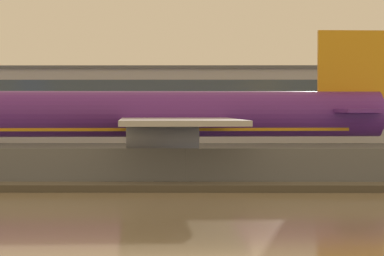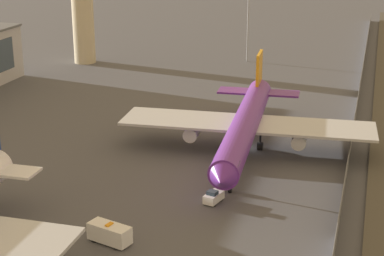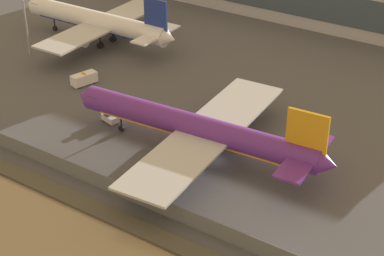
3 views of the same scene
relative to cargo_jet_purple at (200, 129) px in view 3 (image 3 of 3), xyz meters
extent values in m
plane|color=#4C4C51|center=(2.75, -0.24, -4.90)|extent=(500.00, 500.00, 0.00)
cube|color=#474238|center=(2.75, -20.74, -4.65)|extent=(320.00, 3.00, 0.50)
cube|color=slate|center=(2.75, -16.24, -3.55)|extent=(280.00, 0.08, 2.68)
cylinder|color=slate|center=(2.75, -16.24, -3.55)|extent=(0.10, 0.10, 2.68)
cylinder|color=#602889|center=(-0.76, -0.05, 0.18)|extent=(42.31, 7.15, 4.15)
cone|color=#602889|center=(-22.90, -1.64, 0.18)|extent=(2.97, 4.12, 3.94)
cone|color=#602889|center=(21.39, 1.53, 0.18)|extent=(2.95, 3.91, 3.73)
cube|color=#232D3D|center=(-20.08, -1.44, 0.70)|extent=(2.53, 3.68, 1.24)
cube|color=orange|center=(-0.76, -0.05, -0.96)|extent=(35.95, 5.87, 0.75)
cube|color=#B7BABF|center=(2.07, -9.99, -0.34)|extent=(10.69, 20.83, 0.41)
cube|color=#B7BABF|center=(0.62, 10.18, -0.34)|extent=(10.69, 20.83, 0.41)
cylinder|color=#B7BABF|center=(0.69, -8.46, -1.68)|extent=(6.05, 2.70, 2.28)
cylinder|color=#B7BABF|center=(-0.52, 8.48, -1.68)|extent=(6.05, 2.70, 2.28)
cube|color=orange|center=(17.73, 1.27, 4.33)|extent=(6.34, 0.95, 7.05)
cube|color=#602889|center=(18.00, -2.43, 0.49)|extent=(4.73, 7.70, 0.33)
cube|color=#602889|center=(17.46, 4.97, 0.49)|extent=(4.73, 7.70, 0.33)
cylinder|color=black|center=(-15.46, -1.11, -3.10)|extent=(0.29, 0.29, 2.43)
cylinder|color=black|center=(-15.46, -1.11, -4.32)|extent=(1.19, 0.54, 1.16)
cylinder|color=black|center=(2.34, -2.01, -3.10)|extent=(0.33, 0.33, 2.43)
cylinder|color=black|center=(2.34, -2.01, -4.32)|extent=(1.40, 1.03, 1.33)
cylinder|color=black|center=(2.03, 2.33, -3.10)|extent=(0.33, 0.33, 2.43)
cylinder|color=black|center=(2.03, 2.33, -4.32)|extent=(1.40, 1.03, 1.33)
cylinder|color=white|center=(-45.65, 27.26, 0.37)|extent=(37.73, 4.93, 4.29)
cone|color=white|center=(-65.66, 26.92, 0.37)|extent=(2.86, 4.13, 4.08)
cone|color=white|center=(-25.64, 27.59, 0.37)|extent=(2.86, 3.91, 3.87)
cube|color=#232D3D|center=(-62.97, 26.96, 0.90)|extent=(2.42, 3.69, 1.29)
cube|color=navy|center=(-45.65, 27.26, -0.82)|extent=(32.07, 3.97, 0.77)
cube|color=#B7BABF|center=(-43.61, 18.25, -0.17)|extent=(8.59, 18.22, 0.43)
cube|color=#B7BABF|center=(-43.92, 36.33, -0.17)|extent=(8.59, 18.22, 0.43)
cylinder|color=#B7BABF|center=(-44.77, 19.68, -1.57)|extent=(5.31, 2.45, 2.36)
cylinder|color=#B7BABF|center=(-45.02, 34.86, -1.57)|extent=(5.31, 2.45, 2.36)
cube|color=navy|center=(-29.08, 27.53, 4.66)|extent=(5.66, 0.61, 7.30)
cube|color=white|center=(-29.02, 24.22, 0.69)|extent=(3.88, 6.69, 0.34)
cube|color=white|center=(-29.13, 30.85, 0.69)|extent=(3.88, 6.69, 0.34)
cylinder|color=black|center=(-58.83, 27.03, -3.04)|extent=(0.30, 0.30, 2.51)
cylinder|color=black|center=(-58.83, 27.03, -4.29)|extent=(1.21, 0.49, 1.20)
cylinder|color=black|center=(-42.97, 25.05, -3.04)|extent=(0.34, 0.34, 2.51)
cylinder|color=black|center=(-42.97, 25.05, -4.29)|extent=(1.40, 0.99, 1.38)
cylinder|color=black|center=(-43.05, 29.55, -3.04)|extent=(0.34, 0.34, 2.51)
cylinder|color=black|center=(-43.05, 29.55, -4.29)|extent=(1.40, 0.99, 1.38)
cube|color=white|center=(-19.28, 0.27, -4.15)|extent=(3.50, 2.35, 1.11)
cube|color=#283847|center=(-19.67, 0.37, -3.35)|extent=(1.41, 1.52, 0.50)
cylinder|color=black|center=(-20.41, -0.14, -4.55)|extent=(0.73, 0.39, 0.70)
cylinder|color=black|center=(-20.07, 1.18, -4.55)|extent=(0.73, 0.39, 0.70)
cylinder|color=black|center=(-18.49, -0.63, -4.55)|extent=(0.73, 0.39, 0.70)
cylinder|color=black|center=(-18.15, 0.68, -4.55)|extent=(0.73, 0.39, 0.70)
cube|color=white|center=(-33.40, 9.19, -3.63)|extent=(3.45, 5.58, 2.07)
cube|color=#283847|center=(-32.90, 10.94, -3.24)|extent=(2.23, 1.65, 0.83)
cube|color=orange|center=(-33.40, 9.19, -2.50)|extent=(1.15, 0.77, 0.16)
cylinder|color=black|center=(-33.85, 11.00, -4.48)|extent=(0.44, 0.87, 0.84)
cylinder|color=black|center=(-32.06, 10.49, -4.48)|extent=(0.44, 0.87, 0.84)
cylinder|color=black|center=(-34.74, 7.90, -4.48)|extent=(0.44, 0.87, 0.84)
cylinder|color=black|center=(-32.95, 7.39, -4.48)|extent=(0.44, 0.87, 0.84)
cylinder|color=#93969B|center=(-53.04, 13.39, 4.48)|extent=(0.36, 0.36, 18.74)
camera|label=1|loc=(3.84, -82.41, 0.80)|focal=85.00mm
camera|label=2|loc=(-94.89, -18.60, 31.71)|focal=60.00mm
camera|label=3|loc=(48.33, -74.34, 51.38)|focal=60.00mm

